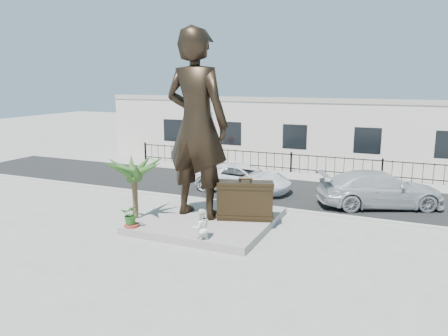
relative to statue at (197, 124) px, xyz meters
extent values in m
plane|color=#9E9991|center=(1.01, -1.56, -4.08)|extent=(100.00, 100.00, 0.00)
cube|color=black|center=(1.01, 6.44, -4.08)|extent=(40.00, 7.00, 0.01)
cube|color=#A5A399|center=(1.01, 2.94, -4.02)|extent=(40.00, 0.25, 0.12)
cube|color=#9E9991|center=(1.01, 10.44, -4.07)|extent=(40.00, 2.50, 0.02)
cube|color=gray|center=(0.51, -0.06, -3.93)|extent=(5.20, 5.20, 0.30)
cube|color=black|center=(1.01, 11.24, -3.48)|extent=(22.00, 0.10, 1.20)
cube|color=silver|center=(1.01, 15.44, -1.88)|extent=(28.00, 7.00, 4.40)
imported|color=black|center=(0.00, 0.00, 0.00)|extent=(2.93, 2.09, 7.56)
cube|color=#2F2213|center=(2.01, 0.26, -3.00)|extent=(2.33, 1.34, 1.56)
imported|color=white|center=(1.37, -2.43, -3.38)|extent=(0.86, 0.85, 1.40)
imported|color=white|center=(-0.09, 5.51, -3.36)|extent=(5.27, 2.65, 1.43)
imported|color=#ADAFB2|center=(6.79, 5.37, -3.24)|extent=(6.16, 4.42, 1.66)
imported|color=#E53E0C|center=(-4.15, 10.26, -3.19)|extent=(1.15, 0.68, 1.74)
cylinder|color=maroon|center=(-1.66, -2.34, -3.88)|extent=(0.56, 0.56, 0.40)
imported|color=#275F1E|center=(-1.66, -2.34, -3.29)|extent=(0.87, 0.81, 0.79)
camera|label=1|loc=(7.95, -15.59, 1.79)|focal=35.00mm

